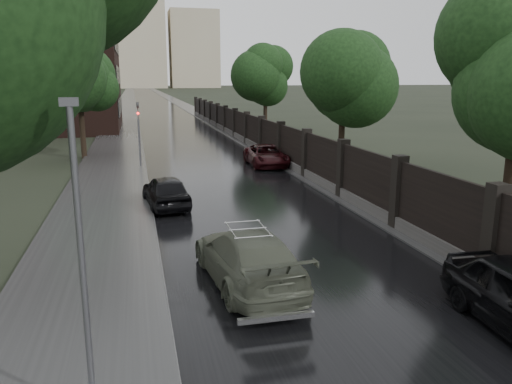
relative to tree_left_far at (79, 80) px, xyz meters
name	(u,v)px	position (x,y,z in m)	size (l,w,h in m)	color
road	(145,93)	(8.00, 160.00, -5.23)	(8.00, 420.00, 0.02)	black
sidewalk_left	(129,93)	(2.00, 160.00, -5.16)	(4.00, 420.00, 0.16)	#2D2D2D
verge_right	(160,93)	(13.50, 160.00, -5.20)	(3.00, 420.00, 0.08)	#2D2D2D
fence_right	(255,136)	(12.60, 2.01, -4.23)	(0.45, 75.72, 2.70)	#383533
tree_left_far	(79,80)	(0.00, 0.00, 0.00)	(4.25, 4.25, 7.39)	black
tree_right_b	(343,86)	(15.50, -8.00, -0.29)	(4.08, 4.08, 7.01)	black
tree_right_c	(265,83)	(15.50, 10.00, -0.29)	(4.08, 4.08, 7.01)	black
lamp_post	(82,266)	(2.60, -28.50, -2.57)	(0.25, 0.12, 5.11)	#59595E
traffic_light	(139,129)	(3.70, -5.01, -2.84)	(0.16, 0.32, 4.00)	#59595E
stalinist_tower	(137,19)	(8.00, 270.00, 33.14)	(92.00, 30.00, 159.00)	tan
volga_sedan	(248,257)	(6.20, -23.62, -4.51)	(2.06, 5.06, 1.47)	#4F5443
hatchback_left	(166,191)	(4.61, -14.86, -4.55)	(1.63, 4.06, 1.38)	black
car_right_far	(266,155)	(11.40, -5.89, -4.58)	(2.19, 4.74, 1.32)	black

